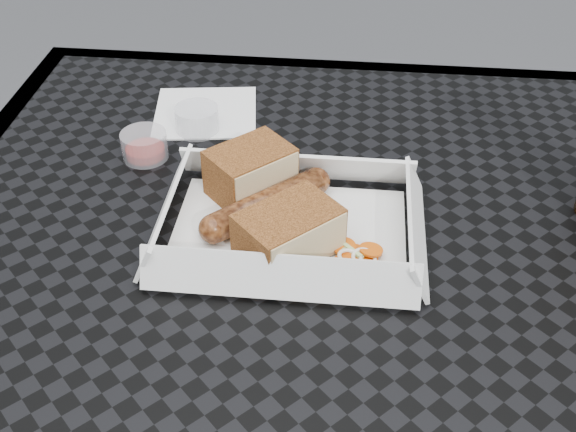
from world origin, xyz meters
name	(u,v)px	position (x,y,z in m)	size (l,w,h in m)	color
patio_table	(315,313)	(0.00, 0.00, 0.67)	(0.80, 0.80, 0.74)	black
food_tray	(289,233)	(-0.03, 0.03, 0.75)	(0.22, 0.15, 0.00)	white
bratwurst	(267,204)	(-0.05, 0.05, 0.76)	(0.12, 0.11, 0.03)	brown
bread_near	(250,171)	(-0.07, 0.09, 0.77)	(0.08, 0.06, 0.05)	brown
bread_far	(289,232)	(-0.03, 0.00, 0.77)	(0.09, 0.06, 0.05)	brown
veg_garnish	(358,256)	(0.04, 0.00, 0.75)	(0.03, 0.03, 0.00)	#D35009
napkin	(206,112)	(-0.15, 0.24, 0.75)	(0.12, 0.12, 0.00)	white
condiment_cup_sauce	(145,145)	(-0.20, 0.14, 0.76)	(0.05, 0.05, 0.03)	maroon
condiment_cup_empty	(197,119)	(-0.15, 0.20, 0.76)	(0.05, 0.05, 0.03)	silver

